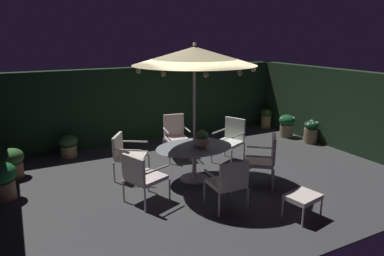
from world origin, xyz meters
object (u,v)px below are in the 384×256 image
Objects in this scene: patio_dining_table at (194,153)px; potted_plant_front_corner at (68,145)px; patio_chair_north at (265,157)px; ottoman_footrest at (303,198)px; patio_chair_southeast at (127,153)px; patio_chair_south at (142,175)px; potted_plant_back_right at (266,117)px; potted_plant_right_near at (287,125)px; patio_chair_northeast at (231,137)px; patio_chair_east at (176,134)px; potted_plant_back_left at (311,131)px; potted_plant_left_near at (0,180)px; centerpiece_planter at (202,138)px; patio_chair_southwest at (229,181)px; patio_umbrella at (194,56)px; potted_plant_right_far at (11,162)px.

patio_dining_table is 2.92× the size of potted_plant_front_corner.
patio_chair_north is 1.38m from ottoman_footrest.
patio_chair_southeast reaches higher than potted_plant_front_corner.
patio_chair_south is 1.49× the size of potted_plant_back_right.
potted_plant_right_near is 1.19× the size of potted_plant_front_corner.
patio_chair_northeast is at bearing 23.23° from patio_chair_south.
ottoman_footrest is at bearing -80.29° from patio_chair_east.
patio_chair_northeast is 3.48m from potted_plant_back_right.
potted_plant_back_left is (2.80, 0.17, -0.25)m from patio_chair_northeast.
potted_plant_left_near is at bearing -174.15° from potted_plant_right_near.
ottoman_footrest is at bearing -129.03° from potted_plant_right_near.
centerpiece_planter reaches higher than patio_chair_north.
patio_chair_north is 1.61× the size of potted_plant_back_left.
potted_plant_front_corner is at bearing 169.33° from potted_plant_right_near.
patio_chair_east reaches higher than potted_plant_front_corner.
ottoman_footrest is at bearing -55.40° from patio_chair_southeast.
patio_chair_south is at bearing 144.46° from patio_chair_southwest.
patio_chair_north is 5.01m from potted_plant_left_near.
patio_dining_table is 1.57× the size of patio_chair_north.
patio_dining_table is 1.43m from patio_chair_southwest.
patio_dining_table is 4.23m from potted_plant_right_near.
patio_chair_northeast is at bearing 80.88° from ottoman_footrest.
patio_chair_south is (-1.41, -0.35, -0.39)m from centerpiece_planter.
patio_chair_north reaches higher than ottoman_footrest.
patio_chair_south is at bearing -128.63° from patio_chair_east.
patio_umbrella reaches higher than potted_plant_left_near.
patio_chair_southeast is 5.20m from potted_plant_right_near.
patio_chair_southwest is (-1.38, -2.03, -0.05)m from patio_chair_northeast.
patio_chair_southeast is 5.64m from potted_plant_back_right.
potted_plant_back_left reaches higher than potted_plant_back_right.
potted_plant_left_near is (-3.81, -0.63, -0.22)m from patio_chair_east.
potted_plant_back_right is (5.29, 1.94, -0.21)m from patio_chair_southeast.
patio_chair_south is 1.31× the size of potted_plant_left_near.
patio_dining_table is 4.19m from potted_plant_back_left.
centerpiece_planter is 0.64× the size of ottoman_footrest.
patio_dining_table is 3.90m from potted_plant_right_far.
patio_chair_southwest is at bearing -143.27° from potted_plant_right_near.
patio_dining_table is at bearing -169.32° from potted_plant_back_left.
patio_chair_north is 3.73m from potted_plant_right_near.
patio_chair_south is at bearing -166.52° from potted_plant_back_left.
ottoman_footrest is (2.18, -1.70, -0.19)m from patio_chair_south.
patio_chair_east is 1.58m from patio_chair_southeast.
potted_plant_right_near is (5.26, 2.09, -0.17)m from patio_chair_south.
potted_plant_right_far is (-3.40, 1.90, -0.25)m from patio_dining_table.
patio_chair_north is (1.13, -0.90, -1.96)m from patio_umbrella.
potted_plant_back_right reaches higher than ottoman_footrest.
patio_chair_south is 6.30m from potted_plant_back_right.
potted_plant_back_right is at bearing -0.06° from potted_plant_front_corner.
patio_chair_north reaches higher than potted_plant_back_right.
patio_chair_southwest is at bearing -93.06° from patio_umbrella.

